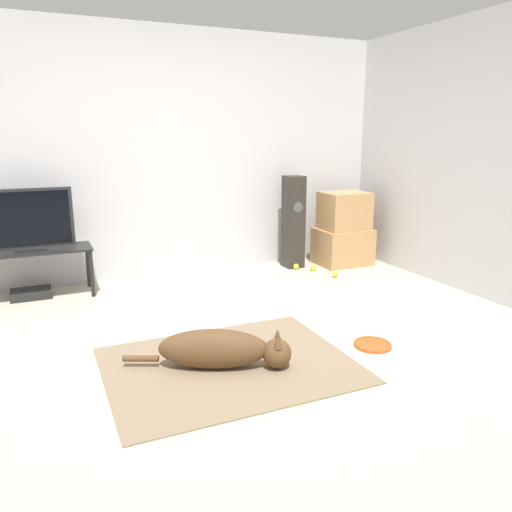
{
  "coord_description": "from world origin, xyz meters",
  "views": [
    {
      "loc": [
        -1.15,
        -3.12,
        1.5
      ],
      "look_at": [
        0.57,
        0.76,
        0.45
      ],
      "focal_mm": 35.0,
      "sensor_mm": 36.0,
      "label": 1
    }
  ],
  "objects_px": {
    "floor_speaker": "(293,222)",
    "tennis_ball_loose_on_carpet": "(313,268)",
    "frisbee": "(373,345)",
    "tv": "(27,220)",
    "dog": "(223,349)",
    "tennis_ball_near_speaker": "(335,274)",
    "game_console": "(31,294)",
    "cardboard_box_lower": "(343,246)",
    "cardboard_box_upper": "(344,211)",
    "tennis_ball_by_boxes": "(296,266)",
    "tv_stand": "(31,256)"
  },
  "relations": [
    {
      "from": "dog",
      "to": "floor_speaker",
      "type": "bearing_deg",
      "value": 52.14
    },
    {
      "from": "cardboard_box_lower",
      "to": "tv",
      "type": "xyz_separation_m",
      "value": [
        -3.32,
        0.1,
        0.53
      ]
    },
    {
      "from": "tv",
      "to": "tennis_ball_near_speaker",
      "type": "distance_m",
      "value": 3.07
    },
    {
      "from": "tennis_ball_near_speaker",
      "to": "game_console",
      "type": "xyz_separation_m",
      "value": [
        -2.97,
        0.59,
        0.0
      ]
    },
    {
      "from": "dog",
      "to": "tennis_ball_loose_on_carpet",
      "type": "relative_size",
      "value": 15.42
    },
    {
      "from": "cardboard_box_upper",
      "to": "tv_stand",
      "type": "bearing_deg",
      "value": 178.22
    },
    {
      "from": "dog",
      "to": "game_console",
      "type": "bearing_deg",
      "value": 118.38
    },
    {
      "from": "cardboard_box_upper",
      "to": "floor_speaker",
      "type": "bearing_deg",
      "value": 167.65
    },
    {
      "from": "frisbee",
      "to": "tennis_ball_loose_on_carpet",
      "type": "bearing_deg",
      "value": 71.78
    },
    {
      "from": "cardboard_box_lower",
      "to": "tennis_ball_loose_on_carpet",
      "type": "height_order",
      "value": "cardboard_box_lower"
    },
    {
      "from": "tv",
      "to": "tennis_ball_by_boxes",
      "type": "distance_m",
      "value": 2.8
    },
    {
      "from": "tv_stand",
      "to": "tennis_ball_loose_on_carpet",
      "type": "height_order",
      "value": "tv_stand"
    },
    {
      "from": "floor_speaker",
      "to": "tennis_ball_loose_on_carpet",
      "type": "xyz_separation_m",
      "value": [
        0.12,
        -0.26,
        -0.49
      ]
    },
    {
      "from": "tennis_ball_near_speaker",
      "to": "cardboard_box_lower",
      "type": "bearing_deg",
      "value": 49.81
    },
    {
      "from": "cardboard_box_lower",
      "to": "tennis_ball_loose_on_carpet",
      "type": "relative_size",
      "value": 9.0
    },
    {
      "from": "cardboard_box_lower",
      "to": "tv",
      "type": "height_order",
      "value": "tv"
    },
    {
      "from": "cardboard_box_upper",
      "to": "game_console",
      "type": "xyz_separation_m",
      "value": [
        -3.36,
        0.14,
        -0.59
      ]
    },
    {
      "from": "tv",
      "to": "tennis_ball_loose_on_carpet",
      "type": "bearing_deg",
      "value": -4.69
    },
    {
      "from": "cardboard_box_upper",
      "to": "tennis_ball_loose_on_carpet",
      "type": "relative_size",
      "value": 7.76
    },
    {
      "from": "tv",
      "to": "cardboard_box_lower",
      "type": "bearing_deg",
      "value": -1.67
    },
    {
      "from": "cardboard_box_upper",
      "to": "tennis_ball_loose_on_carpet",
      "type": "xyz_separation_m",
      "value": [
        -0.47,
        -0.13,
        -0.6
      ]
    },
    {
      "from": "frisbee",
      "to": "cardboard_box_lower",
      "type": "relative_size",
      "value": 0.46
    },
    {
      "from": "dog",
      "to": "tennis_ball_near_speaker",
      "type": "bearing_deg",
      "value": 39.55
    },
    {
      "from": "tennis_ball_by_boxes",
      "to": "game_console",
      "type": "height_order",
      "value": "game_console"
    },
    {
      "from": "game_console",
      "to": "tennis_ball_by_boxes",
      "type": "bearing_deg",
      "value": -2.87
    },
    {
      "from": "dog",
      "to": "tv",
      "type": "bearing_deg",
      "value": 117.98
    },
    {
      "from": "tennis_ball_by_boxes",
      "to": "tennis_ball_loose_on_carpet",
      "type": "xyz_separation_m",
      "value": [
        0.15,
        -0.13,
        0.0
      ]
    },
    {
      "from": "floor_speaker",
      "to": "tv",
      "type": "relative_size",
      "value": 1.32
    },
    {
      "from": "tv",
      "to": "tennis_ball_by_boxes",
      "type": "relative_size",
      "value": 11.95
    },
    {
      "from": "tv",
      "to": "floor_speaker",
      "type": "bearing_deg",
      "value": 0.5
    },
    {
      "from": "game_console",
      "to": "cardboard_box_upper",
      "type": "bearing_deg",
      "value": -2.41
    },
    {
      "from": "frisbee",
      "to": "game_console",
      "type": "bearing_deg",
      "value": 135.47
    },
    {
      "from": "frisbee",
      "to": "floor_speaker",
      "type": "bearing_deg",
      "value": 76.79
    },
    {
      "from": "tv_stand",
      "to": "tennis_ball_near_speaker",
      "type": "height_order",
      "value": "tv_stand"
    },
    {
      "from": "cardboard_box_upper",
      "to": "frisbee",
      "type": "bearing_deg",
      "value": -118.15
    },
    {
      "from": "tv_stand",
      "to": "tennis_ball_by_boxes",
      "type": "bearing_deg",
      "value": -2.11
    },
    {
      "from": "frisbee",
      "to": "floor_speaker",
      "type": "relative_size",
      "value": 0.26
    },
    {
      "from": "game_console",
      "to": "tv_stand",
      "type": "bearing_deg",
      "value": -45.22
    },
    {
      "from": "dog",
      "to": "cardboard_box_upper",
      "type": "relative_size",
      "value": 1.99
    },
    {
      "from": "dog",
      "to": "cardboard_box_lower",
      "type": "xyz_separation_m",
      "value": [
        2.22,
        1.97,
        0.07
      ]
    },
    {
      "from": "cardboard_box_upper",
      "to": "floor_speaker",
      "type": "relative_size",
      "value": 0.49
    },
    {
      "from": "frisbee",
      "to": "tv_stand",
      "type": "height_order",
      "value": "tv_stand"
    },
    {
      "from": "cardboard_box_lower",
      "to": "floor_speaker",
      "type": "height_order",
      "value": "floor_speaker"
    },
    {
      "from": "frisbee",
      "to": "tennis_ball_by_boxes",
      "type": "relative_size",
      "value": 4.12
    },
    {
      "from": "frisbee",
      "to": "tv",
      "type": "distance_m",
      "value": 3.19
    },
    {
      "from": "dog",
      "to": "game_console",
      "type": "relative_size",
      "value": 2.86
    },
    {
      "from": "cardboard_box_upper",
      "to": "tennis_ball_near_speaker",
      "type": "bearing_deg",
      "value": -130.62
    },
    {
      "from": "floor_speaker",
      "to": "tennis_ball_loose_on_carpet",
      "type": "bearing_deg",
      "value": -64.46
    },
    {
      "from": "dog",
      "to": "tennis_ball_near_speaker",
      "type": "relative_size",
      "value": 15.42
    },
    {
      "from": "tennis_ball_near_speaker",
      "to": "cardboard_box_upper",
      "type": "bearing_deg",
      "value": 49.38
    }
  ]
}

